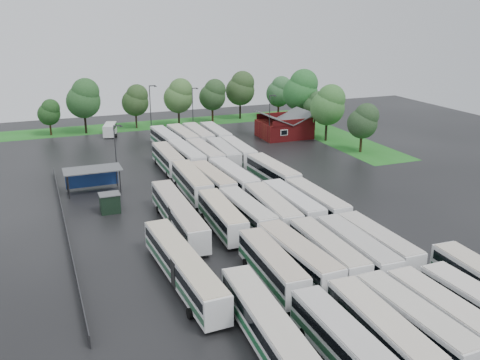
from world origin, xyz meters
name	(u,v)px	position (x,y,z in m)	size (l,w,h in m)	color
ground	(261,230)	(0.00, 0.00, 0.00)	(160.00, 160.00, 0.00)	black
brick_building	(284,128)	(24.00, 42.77, 1.87)	(10.07, 8.60, 5.39)	maroon
wash_shed	(92,172)	(-17.20, 22.02, 2.99)	(8.20, 4.20, 3.58)	#2D2D30
utility_hut	(110,203)	(-16.20, 12.60, 1.32)	(2.70, 2.20, 2.62)	black
grass_strip_north	(156,125)	(2.00, 64.80, 0.01)	(80.00, 10.00, 0.01)	#1D6A1C
grass_strip_east	(326,133)	(34.00, 42.80, 0.01)	(10.00, 50.00, 0.01)	#1D6A1C
west_fence	(66,227)	(-22.20, 8.00, 0.60)	(0.10, 50.00, 1.20)	#2D2D30
bus_r0c0	(343,342)	(-4.59, -25.85, 1.88)	(2.68, 12.31, 3.42)	silver
bus_r0c1	(381,332)	(-1.14, -25.81, 1.94)	(3.06, 12.72, 3.52)	silver
bus_r0c2	(414,323)	(2.04, -25.74, 1.92)	(3.10, 12.66, 3.50)	silver
bus_r0c3	(446,317)	(5.07, -25.97, 1.90)	(2.99, 12.50, 3.46)	silver
bus_r1c0	(272,265)	(-4.30, -12.46, 1.88)	(3.00, 12.34, 3.41)	silver
bus_r1c1	(298,258)	(-1.27, -12.08, 1.99)	(3.42, 13.12, 3.62)	silver
bus_r1c2	(327,253)	(2.09, -12.10, 1.93)	(2.90, 12.66, 3.51)	silver
bus_r1c3	(356,250)	(5.22, -12.61, 1.95)	(2.99, 12.79, 3.55)	silver
bus_r1c4	(377,244)	(8.21, -12.13, 1.88)	(2.76, 12.28, 3.41)	silver
bus_r2c0	(222,216)	(-4.51, 1.42, 1.89)	(3.06, 12.45, 3.44)	silver
bus_r2c1	(247,213)	(-1.29, 1.34, 1.88)	(3.01, 12.37, 3.42)	silver
bus_r2c2	(272,210)	(1.88, 0.92, 1.98)	(3.29, 13.06, 3.61)	silver
bus_r2c3	(292,205)	(5.00, 1.54, 1.95)	(2.87, 12.79, 3.55)	silver
bus_r2c4	(316,203)	(8.32, 1.30, 1.92)	(2.92, 12.57, 3.48)	silver
bus_r3c0	(192,182)	(-4.22, 15.06, 1.99)	(3.05, 13.04, 3.61)	silver
bus_r3c1	(212,181)	(-1.25, 14.69, 1.89)	(3.22, 12.47, 3.44)	silver
bus_r3c2	(233,178)	(1.89, 14.55, 1.98)	(3.33, 13.07, 3.61)	silver
bus_r3c4	(273,173)	(8.39, 14.76, 1.98)	(3.31, 13.03, 3.60)	silver
bus_r4c0	(168,159)	(-4.26, 28.71, 1.89)	(2.67, 12.38, 3.44)	silver
bus_r4c1	(186,157)	(-1.12, 28.58, 1.98)	(3.18, 13.03, 3.60)	silver
bus_r4c2	(205,155)	(2.01, 28.26, 1.96)	(3.01, 12.88, 3.57)	silver
bus_r4c3	(223,154)	(5.25, 28.25, 1.92)	(3.17, 12.66, 3.50)	silver
bus_r4c4	(238,152)	(8.20, 28.63, 1.88)	(2.86, 12.32, 3.42)	silver
bus_r5c1	(165,139)	(-1.33, 42.25, 1.89)	(3.19, 12.43, 3.43)	silver
bus_r5c2	(183,138)	(2.04, 42.26, 1.92)	(3.14, 12.63, 3.49)	silver
bus_r5c3	(198,136)	(5.11, 42.00, 1.95)	(2.77, 12.74, 3.54)	silver
bus_r5c4	(216,135)	(8.58, 41.78, 1.92)	(2.86, 12.56, 3.49)	silver
artic_bus_west_a	(274,337)	(-9.15, -23.32, 1.91)	(3.47, 18.66, 3.44)	silver
artic_bus_west_b	(178,214)	(-9.22, 4.01, 1.92)	(2.91, 18.66, 3.46)	silver
artic_bus_west_c	(183,267)	(-12.47, -9.67, 1.91)	(3.55, 18.68, 3.45)	silver
minibus	(110,129)	(-9.54, 57.35, 1.40)	(3.65, 6.15, 2.53)	silver
tree_north_0	(49,112)	(-20.98, 62.30, 4.96)	(4.66, 4.66, 7.71)	#362412
tree_north_1	(84,98)	(-13.83, 61.44, 7.60)	(7.13, 7.13, 11.81)	black
tree_north_2	(136,100)	(-2.75, 62.68, 6.31)	(5.92, 5.92, 9.80)	#312219
tree_north_3	(179,96)	(6.66, 60.98, 7.00)	(6.57, 6.57, 10.88)	black
tree_north_4	(213,95)	(15.16, 62.34, 6.54)	(6.14, 6.14, 10.17)	#3A2414
tree_north_5	(241,88)	(22.77, 64.05, 7.39)	(6.94, 6.94, 11.49)	black
tree_north_6	(280,91)	(31.87, 61.64, 6.52)	(6.12, 6.12, 10.14)	black
tree_east_0	(364,121)	(32.29, 26.66, 5.92)	(5.59, 5.56, 9.22)	#352515
tree_east_1	(329,105)	(30.71, 36.74, 7.36)	(6.91, 6.91, 11.45)	black
tree_east_2	(316,105)	(33.21, 46.11, 5.56)	(5.22, 5.22, 8.64)	#332515
tree_east_3	(302,90)	(31.94, 50.65, 8.33)	(7.82, 7.82, 12.95)	black
tree_east_4	(280,93)	(32.05, 62.06, 5.94)	(5.58, 5.58, 9.24)	black
lamp_post_ne	(270,115)	(19.34, 39.72, 5.51)	(1.46, 0.28, 9.49)	#2D2D30
lamp_post_nw	(116,150)	(-13.13, 24.88, 5.23)	(1.39, 0.27, 9.01)	#2D2D30
lamp_post_back_w	(151,107)	(-1.26, 54.18, 6.13)	(1.63, 0.32, 10.55)	#2D2D30
lamp_post_back_e	(193,106)	(8.31, 55.72, 5.42)	(1.44, 0.28, 9.33)	#2D2D30
puddle_0	(303,310)	(-3.76, -18.07, 0.00)	(5.76, 5.76, 0.01)	black
puddle_1	(449,316)	(7.75, -23.64, 0.00)	(3.83, 3.83, 0.01)	black
puddle_2	(192,227)	(-7.58, 3.71, 0.00)	(5.58, 5.58, 0.01)	black
puddle_3	(315,219)	(7.92, 0.64, 0.00)	(3.62, 3.62, 0.01)	black
puddle_4	(454,288)	(11.65, -20.02, 0.00)	(3.58, 3.58, 0.01)	black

